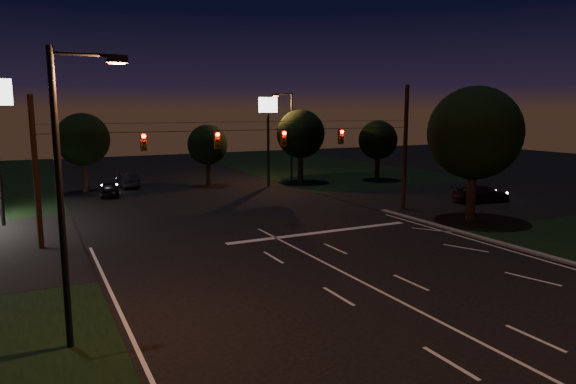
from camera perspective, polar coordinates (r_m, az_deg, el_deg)
ground at (r=20.07m, az=13.21°, el=-12.19°), size 140.00×140.00×0.00m
cross_street_right at (r=44.74m, az=19.79°, el=-0.73°), size 20.00×16.00×0.02m
center_line at (r=16.37m, az=27.48°, el=-18.07°), size 0.14×40.00×0.01m
stop_bar at (r=30.73m, az=3.72°, el=-4.49°), size 12.00×0.50×0.01m
utility_pole_right at (r=38.62m, az=12.65°, el=-1.90°), size 0.30×0.30×9.00m
utility_pole_left at (r=30.10m, az=-25.68°, el=-5.68°), size 0.28×0.28×8.00m
signal_span at (r=31.68m, az=-4.09°, el=5.98°), size 24.00×0.40×1.56m
pole_sign_right at (r=48.63m, az=-2.22°, el=7.93°), size 1.80×0.30×8.40m
street_light_left at (r=16.38m, az=-23.21°, el=1.48°), size 2.20×0.35×9.00m
street_light_right_far at (r=51.87m, az=0.14°, el=6.90°), size 2.20×0.35×9.00m
tree_right_near at (r=35.48m, az=19.87°, el=6.07°), size 6.00×6.00×8.76m
tree_far_b at (r=48.61m, az=-21.83°, el=5.37°), size 4.60×4.60×6.98m
tree_far_c at (r=49.83m, az=-8.95°, el=5.16°), size 3.80×3.80×5.86m
tree_far_d at (r=51.47m, az=1.36°, el=6.42°), size 4.80×4.80×7.30m
tree_far_e at (r=54.09m, az=9.91°, el=5.66°), size 4.00×4.00×6.18m
car_oncoming_a at (r=45.81m, az=-19.22°, el=0.32°), size 1.99×3.91×1.27m
car_oncoming_b at (r=50.72m, az=-17.40°, el=1.26°), size 1.58×4.16×1.35m
car_cross at (r=43.32m, az=20.68°, el=-0.17°), size 4.93×2.46×1.38m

